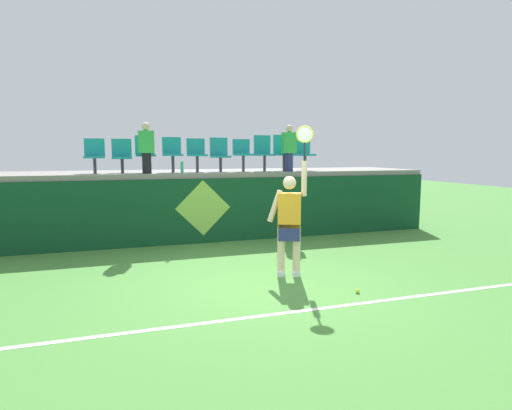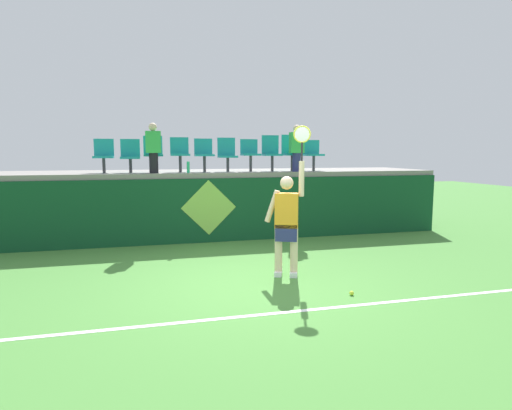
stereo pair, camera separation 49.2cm
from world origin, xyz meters
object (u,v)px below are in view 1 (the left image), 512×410
at_px(stadium_chair_4, 197,153).
at_px(stadium_chair_1, 122,154).
at_px(stadium_chair_8, 283,151).
at_px(spectator_1, 289,147).
at_px(spectator_0, 146,147).
at_px(stadium_chair_9, 304,153).
at_px(stadium_chair_7, 264,151).
at_px(tennis_player, 289,220).
at_px(tennis_ball, 358,291).
at_px(stadium_chair_3, 172,152).
at_px(stadium_chair_6, 243,153).
at_px(stadium_chair_2, 145,152).
at_px(stadium_chair_5, 220,153).
at_px(stadium_chair_0, 94,154).
at_px(water_bottle, 182,167).

bearing_deg(stadium_chair_4, stadium_chair_1, 179.84).
relative_size(stadium_chair_8, spectator_1, 0.81).
distance_m(stadium_chair_1, spectator_0, 0.69).
relative_size(stadium_chair_4, stadium_chair_9, 1.02).
distance_m(stadium_chair_7, stadium_chair_8, 0.53).
distance_m(stadium_chair_1, stadium_chair_8, 3.96).
height_order(stadium_chair_1, spectator_1, spectator_1).
height_order(tennis_player, tennis_ball, tennis_player).
relative_size(stadium_chair_3, stadium_chair_7, 0.92).
bearing_deg(stadium_chair_9, stadium_chair_3, 179.94).
height_order(tennis_player, stadium_chair_3, tennis_player).
bearing_deg(stadium_chair_7, stadium_chair_1, -179.92).
bearing_deg(spectator_0, stadium_chair_3, 34.03).
bearing_deg(spectator_0, stadium_chair_9, 5.89).
height_order(stadium_chair_7, spectator_0, spectator_0).
distance_m(stadium_chair_6, stadium_chair_7, 0.56).
height_order(spectator_0, spectator_1, spectator_1).
bearing_deg(stadium_chair_6, stadium_chair_9, 0.01).
bearing_deg(stadium_chair_2, stadium_chair_5, 0.04).
xyz_separation_m(stadium_chair_8, spectator_0, (-3.44, -0.43, 0.08)).
bearing_deg(stadium_chair_3, stadium_chair_4, -0.16).
xyz_separation_m(tennis_player, stadium_chair_5, (-0.30, 3.74, 1.11)).
distance_m(stadium_chair_0, stadium_chair_1, 0.59).
bearing_deg(stadium_chair_0, stadium_chair_6, -0.09).
bearing_deg(stadium_chair_8, water_bottle, -168.04).
bearing_deg(tennis_player, stadium_chair_5, 94.62).
distance_m(stadium_chair_5, spectator_0, 1.83).
xyz_separation_m(tennis_player, spectator_0, (-2.08, 3.31, 1.25)).
xyz_separation_m(tennis_player, stadium_chair_6, (0.28, 3.73, 1.13)).
relative_size(water_bottle, spectator_0, 0.23).
xyz_separation_m(tennis_player, water_bottle, (-1.31, 3.18, 0.79)).
relative_size(water_bottle, stadium_chair_5, 0.32).
xyz_separation_m(tennis_player, stadium_chair_3, (-1.45, 3.73, 1.14)).
relative_size(tennis_ball, stadium_chair_0, 0.08).
relative_size(stadium_chair_1, stadium_chair_6, 0.98).
bearing_deg(stadium_chair_7, stadium_chair_2, -179.94).
bearing_deg(spectator_1, stadium_chair_0, 174.84).
distance_m(stadium_chair_3, spectator_0, 0.76).
distance_m(stadium_chair_8, stadium_chair_9, 0.59).
distance_m(tennis_ball, stadium_chair_2, 5.96).
bearing_deg(stadium_chair_0, spectator_1, -5.16).
height_order(tennis_ball, stadium_chair_5, stadium_chair_5).
height_order(stadium_chair_1, stadium_chair_7, stadium_chair_7).
bearing_deg(water_bottle, stadium_chair_2, 143.53).
relative_size(tennis_ball, spectator_0, 0.06).
xyz_separation_m(tennis_ball, stadium_chair_7, (0.23, 4.92, 2.07)).
bearing_deg(tennis_player, stadium_chair_4, 103.19).
relative_size(stadium_chair_5, stadium_chair_9, 1.05).
bearing_deg(stadium_chair_4, tennis_ball, -73.21).
xyz_separation_m(stadium_chair_6, spectator_0, (-2.35, -0.42, 0.12)).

